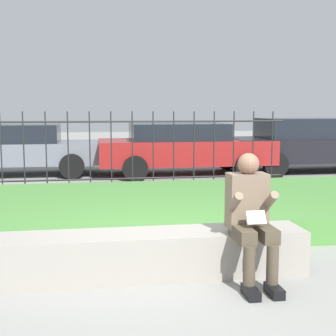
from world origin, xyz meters
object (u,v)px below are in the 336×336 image
object	(u,v)px
car_parked_center	(183,147)
car_parked_right	(312,144)
stone_bench	(152,257)
car_parked_left	(15,148)
person_seated_reader	(251,213)

from	to	relation	value
car_parked_center	car_parked_right	world-z (taller)	car_parked_right
car_parked_center	car_parked_right	xyz separation A→B (m)	(3.52, 0.06, 0.05)
stone_bench	car_parked_left	xyz separation A→B (m)	(-2.51, 7.70, 0.49)
car_parked_left	car_parked_center	world-z (taller)	car_parked_center
person_seated_reader	car_parked_right	bearing A→B (deg)	60.12
car_parked_left	car_parked_right	bearing A→B (deg)	-3.64
stone_bench	person_seated_reader	size ratio (longest dim) A/B	2.49
car_parked_left	car_parked_center	bearing A→B (deg)	-7.51
stone_bench	car_parked_center	size ratio (longest dim) A/B	0.71
stone_bench	car_parked_center	world-z (taller)	car_parked_center
car_parked_center	car_parked_right	distance (m)	3.52
stone_bench	car_parked_center	distance (m)	7.36
car_parked_center	stone_bench	bearing A→B (deg)	-103.09
stone_bench	car_parked_left	distance (m)	8.11
car_parked_center	car_parked_left	bearing A→B (deg)	172.87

